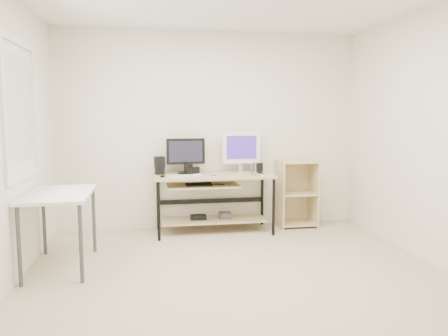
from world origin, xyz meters
The scene contains 16 objects.
room centered at (-0.14, 0.04, 1.32)m, with size 4.01×4.01×2.62m.
desk centered at (-0.03, 1.66, 0.54)m, with size 1.50×0.65×0.75m.
side_table centered at (-1.68, 0.60, 0.67)m, with size 0.60×1.00×0.75m.
shelf_unit centered at (1.15, 1.82, 0.45)m, with size 0.50×0.40×0.90m.
black_monitor centered at (-0.35, 1.81, 1.01)m, with size 0.50×0.21×0.45m.
white_imac centered at (0.39, 1.85, 1.06)m, with size 0.51×0.16×0.54m.
keyboard centered at (-0.37, 1.56, 0.76)m, with size 0.43×0.12×0.01m, color white.
mouse centered at (-0.02, 1.56, 0.77)m, with size 0.07×0.11×0.04m, color #AEAEB3.
center_speaker centered at (-0.26, 1.79, 0.79)m, with size 0.16×0.07×0.08m, color black.
speaker_left centered at (-0.68, 1.78, 0.87)m, with size 0.14×0.14×0.23m.
speaker_right centered at (0.62, 1.84, 0.81)m, with size 0.10×0.10×0.12m, color black.
audio_controller centered at (-0.31, 1.63, 0.82)m, with size 0.07×0.05×0.14m, color black.
volume_puck centered at (-0.65, 1.51, 0.76)m, with size 0.06×0.06×0.02m, color black.
smartphone centered at (0.62, 1.68, 0.75)m, with size 0.05×0.10×0.01m, color black.
coaster centered at (0.49, 1.53, 0.75)m, with size 0.09×0.09×0.01m, color olive.
drinking_glass centered at (0.49, 1.53, 0.83)m, with size 0.07×0.07×0.14m, color white.
Camera 1 is at (-0.79, -3.80, 1.50)m, focal length 35.00 mm.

